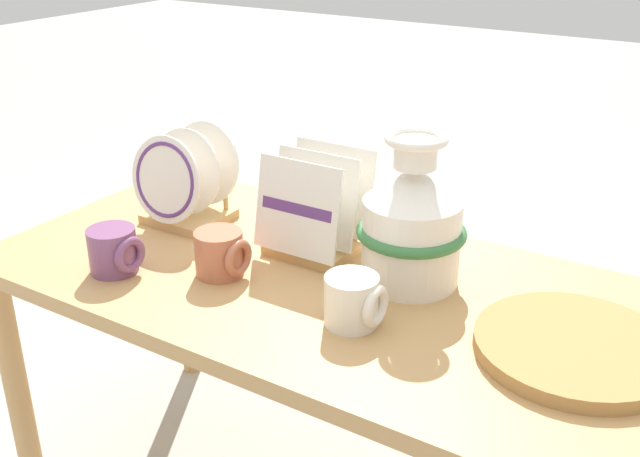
# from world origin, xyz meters

# --- Properties ---
(display_table) EXTENTS (1.42, 0.70, 0.64)m
(display_table) POSITION_xyz_m (0.00, 0.00, 0.57)
(display_table) COLOR tan
(display_table) RESTS_ON ground_plane
(ceramic_vase) EXTENTS (0.22, 0.22, 0.31)m
(ceramic_vase) POSITION_xyz_m (0.16, 0.08, 0.77)
(ceramic_vase) COLOR white
(ceramic_vase) RESTS_ON display_table
(dish_rack_round_plates) EXTENTS (0.20, 0.18, 0.23)m
(dish_rack_round_plates) POSITION_xyz_m (-0.42, 0.07, 0.73)
(dish_rack_round_plates) COLOR tan
(dish_rack_round_plates) RESTS_ON display_table
(dish_rack_square_plates) EXTENTS (0.20, 0.18, 0.22)m
(dish_rack_square_plates) POSITION_xyz_m (-0.08, 0.10, 0.72)
(dish_rack_square_plates) COLOR tan
(dish_rack_square_plates) RESTS_ON display_table
(wicker_charger_stack) EXTENTS (0.34, 0.34, 0.03)m
(wicker_charger_stack) POSITION_xyz_m (0.52, -0.01, 0.66)
(wicker_charger_stack) COLOR #AD7F47
(wicker_charger_stack) RESTS_ON display_table
(mug_plum_glaze) EXTENTS (0.11, 0.10, 0.09)m
(mug_plum_glaze) POSITION_xyz_m (-0.37, -0.20, 0.69)
(mug_plum_glaze) COLOR #7A4770
(mug_plum_glaze) RESTS_ON display_table
(mug_cream_glaze) EXTENTS (0.11, 0.10, 0.09)m
(mug_cream_glaze) POSITION_xyz_m (0.15, -0.12, 0.69)
(mug_cream_glaze) COLOR silver
(mug_cream_glaze) RESTS_ON display_table
(mug_terracotta_glaze) EXTENTS (0.11, 0.10, 0.09)m
(mug_terracotta_glaze) POSITION_xyz_m (-0.18, -0.10, 0.69)
(mug_terracotta_glaze) COLOR #B76647
(mug_terracotta_glaze) RESTS_ON display_table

